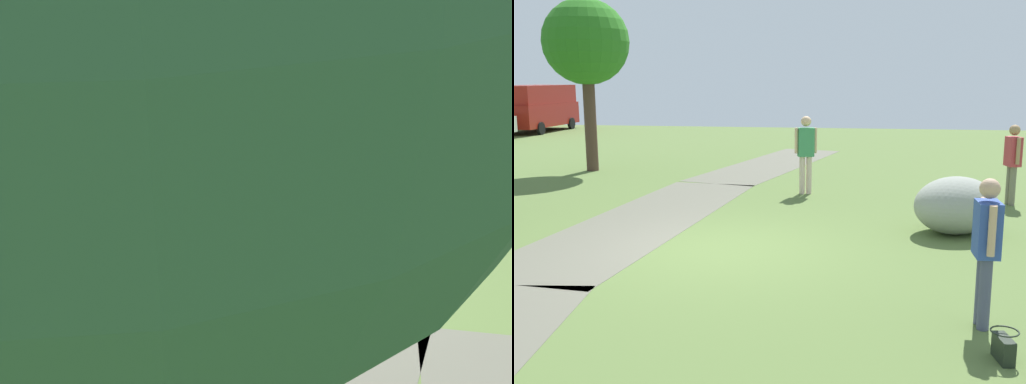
% 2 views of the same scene
% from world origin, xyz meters
% --- Properties ---
extents(ground_plane, '(48.00, 48.00, 0.00)m').
position_xyz_m(ground_plane, '(0.00, 0.00, 0.00)').
color(ground_plane, '#566D36').
extents(footpath_segment_mid, '(8.15, 2.80, 0.01)m').
position_xyz_m(footpath_segment_mid, '(1.91, 1.81, 0.00)').
color(footpath_segment_mid, '#615F50').
rests_on(footpath_segment_mid, ground).
extents(lawn_boulder, '(1.91, 1.98, 1.00)m').
position_xyz_m(lawn_boulder, '(1.63, -3.89, 0.50)').
color(lawn_boulder, gray).
rests_on(lawn_boulder, ground).
extents(woman_with_handbag, '(0.52, 0.25, 1.64)m').
position_xyz_m(woman_with_handbag, '(-2.52, -3.61, 0.94)').
color(woman_with_handbag, '#494D68').
rests_on(woman_with_handbag, ground).
extents(man_near_boulder, '(0.33, 0.50, 1.81)m').
position_xyz_m(man_near_boulder, '(4.93, -0.95, 1.06)').
color(man_near_boulder, beige).
rests_on(man_near_boulder, ground).
extents(passerby_on_path, '(0.51, 0.31, 1.70)m').
position_xyz_m(passerby_on_path, '(4.37, -5.39, 0.99)').
color(passerby_on_path, '#706D59').
rests_on(passerby_on_path, ground).
extents(handbag_on_grass, '(0.34, 0.31, 0.31)m').
position_xyz_m(handbag_on_grass, '(-3.35, -3.66, 0.14)').
color(handbag_on_grass, black).
rests_on(handbag_on_grass, ground).
extents(backpack_by_boulder, '(0.33, 0.32, 0.40)m').
position_xyz_m(backpack_by_boulder, '(2.05, -4.45, 0.19)').
color(backpack_by_boulder, navy).
rests_on(backpack_by_boulder, ground).
extents(frisbee_on_grass, '(0.22, 0.22, 0.02)m').
position_xyz_m(frisbee_on_grass, '(-1.22, -5.49, 0.01)').
color(frisbee_on_grass, white).
rests_on(frisbee_on_grass, ground).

